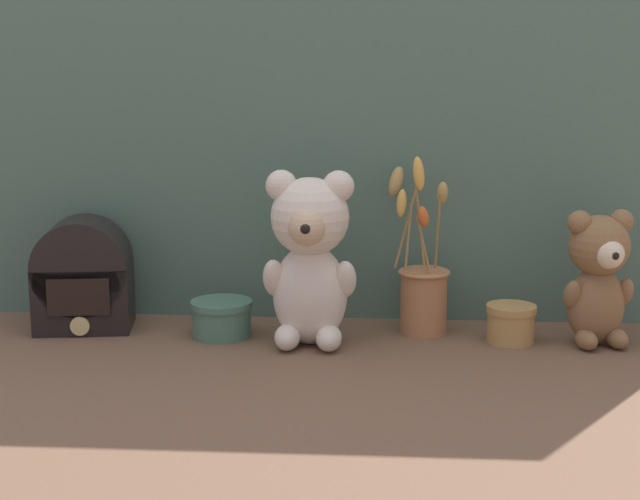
% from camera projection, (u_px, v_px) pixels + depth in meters
% --- Properties ---
extents(ground_plane, '(4.00, 4.00, 0.00)m').
position_uv_depth(ground_plane, '(319.00, 342.00, 1.71)').
color(ground_plane, brown).
extents(backdrop_wall, '(1.50, 0.02, 0.78)m').
position_uv_depth(backdrop_wall, '(325.00, 111.00, 1.79)').
color(backdrop_wall, '#4C6B5B').
rests_on(backdrop_wall, ground).
extents(teddy_bear_large, '(0.16, 0.15, 0.30)m').
position_uv_depth(teddy_bear_large, '(310.00, 255.00, 1.67)').
color(teddy_bear_large, beige).
rests_on(teddy_bear_large, ground).
extents(teddy_bear_medium, '(0.13, 0.12, 0.24)m').
position_uv_depth(teddy_bear_medium, '(598.00, 275.00, 1.67)').
color(teddy_bear_medium, olive).
rests_on(teddy_bear_medium, ground).
extents(flower_vase, '(0.12, 0.13, 0.32)m').
position_uv_depth(flower_vase, '(423.00, 288.00, 1.75)').
color(flower_vase, '#AD7047').
rests_on(flower_vase, ground).
extents(vintage_radio, '(0.18, 0.14, 0.20)m').
position_uv_depth(vintage_radio, '(83.00, 278.00, 1.78)').
color(vintage_radio, black).
rests_on(vintage_radio, ground).
extents(decorative_tin_tall, '(0.09, 0.09, 0.07)m').
position_uv_depth(decorative_tin_tall, '(511.00, 323.00, 1.70)').
color(decorative_tin_tall, tan).
rests_on(decorative_tin_tall, ground).
extents(decorative_tin_short, '(0.11, 0.11, 0.06)m').
position_uv_depth(decorative_tin_short, '(222.00, 318.00, 1.74)').
color(decorative_tin_short, '#47705B').
rests_on(decorative_tin_short, ground).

